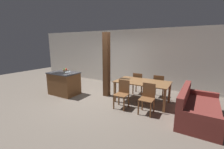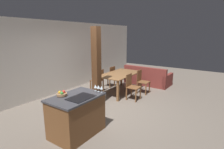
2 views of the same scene
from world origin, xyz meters
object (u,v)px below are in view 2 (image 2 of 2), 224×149
(dining_table, at_px, (120,76))
(dining_chair_near_left, at_px, (132,86))
(timber_post, at_px, (96,67))
(wine_glass_near, at_px, (102,88))
(wine_glass_middle, at_px, (98,87))
(fruit_bowl, at_px, (62,94))
(wine_glass_far, at_px, (95,86))
(dining_chair_near_right, at_px, (142,81))
(dining_chair_far_right, at_px, (110,76))
(dining_chair_far_left, at_px, (98,80))
(kitchen_island, at_px, (77,115))
(couch, at_px, (147,78))

(dining_table, relative_size, dining_chair_near_left, 2.05)
(timber_post, bearing_deg, wine_glass_near, -136.57)
(wine_glass_middle, bearing_deg, fruit_bowl, 143.14)
(fruit_bowl, xyz_separation_m, wine_glass_far, (0.66, -0.40, 0.07))
(wine_glass_middle, xyz_separation_m, dining_chair_near_right, (2.93, 0.23, -0.55))
(timber_post, bearing_deg, wine_glass_far, -142.05)
(fruit_bowl, height_order, wine_glass_near, wine_glass_near)
(fruit_bowl, distance_m, wine_glass_middle, 0.83)
(fruit_bowl, relative_size, timber_post, 0.09)
(wine_glass_middle, bearing_deg, dining_chair_near_left, 6.20)
(dining_chair_near_right, xyz_separation_m, dining_chair_far_right, (-0.00, 1.48, 0.00))
(wine_glass_near, distance_m, dining_table, 2.76)
(dining_chair_near_left, bearing_deg, dining_chair_near_right, 0.00)
(dining_chair_far_left, bearing_deg, wine_glass_middle, 38.88)
(wine_glass_far, height_order, dining_chair_near_right, wine_glass_far)
(dining_chair_near_left, distance_m, dining_chair_far_left, 1.48)
(dining_table, bearing_deg, wine_glass_near, -157.25)
(dining_chair_near_left, distance_m, dining_chair_near_right, 0.82)
(kitchen_island, xyz_separation_m, timber_post, (1.59, 0.70, 0.77))
(kitchen_island, relative_size, wine_glass_middle, 7.61)
(fruit_bowl, xyz_separation_m, wine_glass_middle, (0.66, -0.49, 0.07))
(wine_glass_middle, bearing_deg, timber_post, 40.80)
(wine_glass_middle, bearing_deg, dining_chair_near_right, 4.48)
(fruit_bowl, xyz_separation_m, dining_chair_near_right, (3.59, -0.26, -0.48))
(couch, bearing_deg, wine_glass_middle, 99.35)
(dining_chair_near_right, bearing_deg, timber_post, 159.02)
(kitchen_island, bearing_deg, wine_glass_far, -15.81)
(dining_chair_near_left, relative_size, dining_chair_far_right, 1.00)
(wine_glass_middle, height_order, dining_chair_near_right, wine_glass_middle)
(wine_glass_far, xyz_separation_m, dining_table, (2.52, 0.88, -0.37))
(dining_chair_near_right, relative_size, timber_post, 0.36)
(dining_table, bearing_deg, dining_chair_far_left, 118.96)
(dining_chair_near_right, distance_m, timber_post, 2.11)
(dining_table, bearing_deg, wine_glass_middle, -159.02)
(wine_glass_near, bearing_deg, couch, 8.59)
(dining_chair_near_right, bearing_deg, fruit_bowl, 175.81)
(kitchen_island, height_order, wine_glass_far, wine_glass_far)
(dining_chair_far_left, bearing_deg, dining_chair_near_left, 90.00)
(fruit_bowl, xyz_separation_m, dining_chair_far_right, (3.59, 1.21, -0.48))
(wine_glass_middle, xyz_separation_m, timber_post, (1.09, 0.94, 0.20))
(couch, xyz_separation_m, timber_post, (-3.14, 0.39, 0.95))
(couch, bearing_deg, wine_glass_near, 100.56)
(dining_table, bearing_deg, wine_glass_far, -160.83)
(dining_chair_near_right, bearing_deg, kitchen_island, 179.95)
(kitchen_island, height_order, dining_chair_far_right, kitchen_island)
(fruit_bowl, distance_m, couch, 4.93)
(kitchen_island, xyz_separation_m, wine_glass_middle, (0.50, -0.23, 0.57))
(dining_chair_far_right, distance_m, couch, 1.75)
(kitchen_island, bearing_deg, dining_chair_near_right, -0.05)
(dining_chair_near_right, bearing_deg, wine_glass_far, -177.28)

